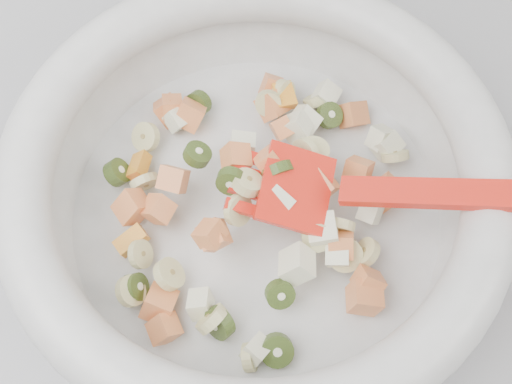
# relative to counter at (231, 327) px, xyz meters

# --- Properties ---
(counter) EXTENTS (2.00, 0.60, 0.90)m
(counter) POSITION_rel_counter_xyz_m (0.00, 0.00, 0.00)
(counter) COLOR #9A9A9F
(counter) RESTS_ON ground
(mixing_bowl) EXTENTS (0.47, 0.40, 0.14)m
(mixing_bowl) POSITION_rel_counter_xyz_m (0.04, -0.02, 0.51)
(mixing_bowl) COLOR silver
(mixing_bowl) RESTS_ON counter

